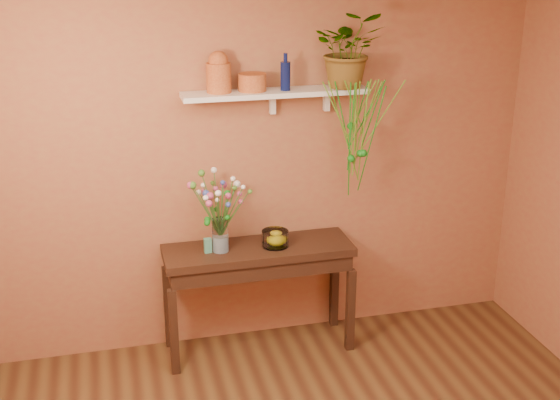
{
  "coord_description": "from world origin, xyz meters",
  "views": [
    {
      "loc": [
        -1.15,
        -2.96,
        2.93
      ],
      "look_at": [
        0.0,
        1.55,
        1.25
      ],
      "focal_mm": 46.81,
      "sensor_mm": 36.0,
      "label": 1
    }
  ],
  "objects_px": {
    "sideboard": "(258,262)",
    "bouquet": "(216,197)",
    "blue_bottle": "(285,75)",
    "glass_bowl": "(275,239)",
    "spider_plant": "(349,49)",
    "glass_vase": "(220,238)",
    "terracotta_jug": "(219,73)"
  },
  "relations": [
    {
      "from": "spider_plant",
      "to": "blue_bottle",
      "type": "bearing_deg",
      "value": 179.79
    },
    {
      "from": "terracotta_jug",
      "to": "spider_plant",
      "type": "distance_m",
      "value": 0.92
    },
    {
      "from": "terracotta_jug",
      "to": "glass_vase",
      "type": "distance_m",
      "value": 1.15
    },
    {
      "from": "blue_bottle",
      "to": "glass_bowl",
      "type": "height_order",
      "value": "blue_bottle"
    },
    {
      "from": "bouquet",
      "to": "glass_bowl",
      "type": "bearing_deg",
      "value": 0.41
    },
    {
      "from": "glass_vase",
      "to": "glass_bowl",
      "type": "distance_m",
      "value": 0.4
    },
    {
      "from": "sideboard",
      "to": "terracotta_jug",
      "type": "relative_size",
      "value": 4.86
    },
    {
      "from": "sideboard",
      "to": "glass_vase",
      "type": "height_order",
      "value": "glass_vase"
    },
    {
      "from": "sideboard",
      "to": "glass_bowl",
      "type": "xyz_separation_m",
      "value": [
        0.12,
        -0.02,
        0.17
      ]
    },
    {
      "from": "sideboard",
      "to": "bouquet",
      "type": "bearing_deg",
      "value": -176.02
    },
    {
      "from": "spider_plant",
      "to": "glass_bowl",
      "type": "xyz_separation_m",
      "value": [
        -0.55,
        -0.11,
        -1.32
      ]
    },
    {
      "from": "blue_bottle",
      "to": "sideboard",
      "type": "bearing_deg",
      "value": -158.18
    },
    {
      "from": "terracotta_jug",
      "to": "glass_vase",
      "type": "bearing_deg",
      "value": -107.61
    },
    {
      "from": "glass_bowl",
      "to": "bouquet",
      "type": "bearing_deg",
      "value": -179.59
    },
    {
      "from": "sideboard",
      "to": "glass_bowl",
      "type": "height_order",
      "value": "glass_bowl"
    },
    {
      "from": "sideboard",
      "to": "glass_bowl",
      "type": "distance_m",
      "value": 0.21
    },
    {
      "from": "spider_plant",
      "to": "sideboard",
      "type": "bearing_deg",
      "value": -172.6
    },
    {
      "from": "glass_bowl",
      "to": "sideboard",
      "type": "bearing_deg",
      "value": 171.68
    },
    {
      "from": "terracotta_jug",
      "to": "blue_bottle",
      "type": "distance_m",
      "value": 0.46
    },
    {
      "from": "terracotta_jug",
      "to": "glass_bowl",
      "type": "bearing_deg",
      "value": -22.56
    },
    {
      "from": "bouquet",
      "to": "terracotta_jug",
      "type": "bearing_deg",
      "value": 65.68
    },
    {
      "from": "spider_plant",
      "to": "glass_vase",
      "type": "relative_size",
      "value": 2.17
    },
    {
      "from": "blue_bottle",
      "to": "bouquet",
      "type": "height_order",
      "value": "blue_bottle"
    },
    {
      "from": "blue_bottle",
      "to": "bouquet",
      "type": "bearing_deg",
      "value": -168.07
    },
    {
      "from": "terracotta_jug",
      "to": "glass_bowl",
      "type": "distance_m",
      "value": 1.25
    },
    {
      "from": "blue_bottle",
      "to": "spider_plant",
      "type": "bearing_deg",
      "value": -0.21
    },
    {
      "from": "blue_bottle",
      "to": "bouquet",
      "type": "relative_size",
      "value": 0.52
    },
    {
      "from": "glass_vase",
      "to": "glass_bowl",
      "type": "relative_size",
      "value": 1.26
    },
    {
      "from": "spider_plant",
      "to": "glass_bowl",
      "type": "relative_size",
      "value": 2.72
    },
    {
      "from": "sideboard",
      "to": "terracotta_jug",
      "type": "distance_m",
      "value": 1.39
    },
    {
      "from": "terracotta_jug",
      "to": "bouquet",
      "type": "height_order",
      "value": "terracotta_jug"
    },
    {
      "from": "spider_plant",
      "to": "glass_vase",
      "type": "xyz_separation_m",
      "value": [
        -0.95,
        -0.1,
        -1.27
      ]
    }
  ]
}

